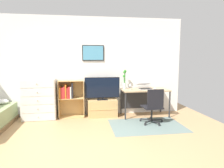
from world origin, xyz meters
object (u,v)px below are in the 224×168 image
Objects in this scene: tv_stand at (102,108)px; computer_mouse at (155,89)px; bookshelf at (69,96)px; dresser at (39,99)px; desk at (144,93)px; bamboo_vase at (125,78)px; office_chair at (153,105)px; wine_glass at (130,85)px; television at (102,89)px; laptop at (144,86)px.

computer_mouse is at bearing -5.83° from tv_stand.
tv_stand is at bearing -3.39° from bookshelf.
dresser is at bearing 177.56° from computer_mouse.
desk is 12.11× the size of computer_mouse.
dresser is at bearing -177.86° from bamboo_vase.
desk is at bearing -12.18° from bamboo_vase.
wine_glass is (-0.41, 0.65, 0.42)m from office_chair.
desk is at bearing -2.10° from tv_stand.
dresser is at bearing 179.44° from desk.
television is 0.76m from wine_glass.
desk is 0.82m from office_chair.
computer_mouse is at bearing -4.94° from television.
bookshelf is 0.79× the size of desk.
television reaches higher than wine_glass.
bookshelf is 1.26× the size of tv_stand.
dresser is 2.52× the size of laptop.
laptop is (0.02, 0.01, 0.19)m from desk.
wine_glass is (-0.70, -0.05, 0.12)m from computer_mouse.
computer_mouse is (0.28, -0.10, 0.14)m from desk.
desk reaches higher than tv_stand.
desk is (2.79, -0.03, 0.08)m from dresser.
tv_stand is 0.63× the size of desk.
desk is 2.38× the size of bamboo_vase.
desk is (2.03, -0.09, 0.03)m from bookshelf.
television is 1.09× the size of office_chair.
bookshelf is 1.65m from wine_glass.
wine_glass is (-0.45, -0.16, 0.07)m from laptop.
tv_stand is 4.38× the size of wine_glass.
bamboo_vase is (1.51, 0.02, 0.44)m from bookshelf.
television is 1.77× the size of bamboo_vase.
tv_stand is at bearing -173.67° from bamboo_vase.
laptop is (0.03, 0.82, 0.35)m from office_chair.
office_chair is 4.78× the size of wine_glass.
wine_glass is (0.10, -0.26, -0.15)m from bamboo_vase.
office_chair is (1.14, -0.83, -0.31)m from television.
television is 0.74× the size of desk.
office_chair is (2.78, -0.83, -0.08)m from dresser.
computer_mouse is (0.29, 0.70, 0.30)m from office_chair.
desk is 6.99× the size of wine_glass.
laptop reaches higher than desk.
bookshelf is at bearing 5.05° from dresser.
bamboo_vase is at bearing 110.06° from wine_glass.
office_chair is 1.19m from bamboo_vase.
television reaches higher than laptop.
bookshelf is 2.22m from office_chair.
dresser is 1.66m from television.
television is 1.17m from laptop.
bookshelf is at bearing 176.61° from tv_stand.
tv_stand is at bearing 140.37° from office_chair.
bookshelf is 2.07m from laptop.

